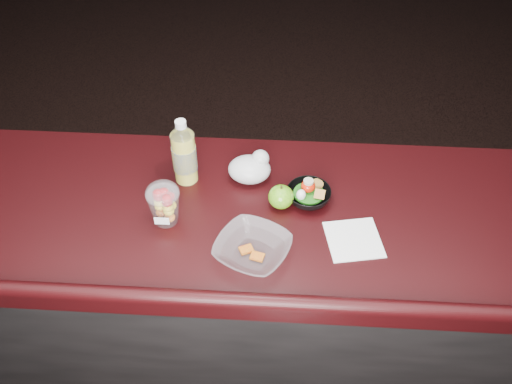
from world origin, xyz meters
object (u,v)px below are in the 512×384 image
(lemonade_bottle, at_px, (184,156))
(green_apple, at_px, (281,197))
(fruit_cup, at_px, (164,203))
(takeout_bowl, at_px, (253,249))
(snack_bowl, at_px, (308,194))

(lemonade_bottle, distance_m, green_apple, 0.34)
(fruit_cup, xyz_separation_m, green_apple, (0.35, 0.09, -0.04))
(lemonade_bottle, bearing_deg, takeout_bowl, -52.43)
(green_apple, relative_size, takeout_bowl, 0.30)
(lemonade_bottle, relative_size, takeout_bowl, 0.86)
(fruit_cup, bearing_deg, snack_bowl, 14.35)
(fruit_cup, relative_size, green_apple, 1.73)
(lemonade_bottle, relative_size, green_apple, 2.83)
(lemonade_bottle, height_order, snack_bowl, lemonade_bottle)
(fruit_cup, height_order, snack_bowl, fruit_cup)
(lemonade_bottle, height_order, takeout_bowl, lemonade_bottle)
(lemonade_bottle, distance_m, takeout_bowl, 0.40)
(lemonade_bottle, xyz_separation_m, takeout_bowl, (0.24, -0.31, -0.08))
(fruit_cup, distance_m, takeout_bowl, 0.31)
(takeout_bowl, bearing_deg, fruit_cup, 156.13)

